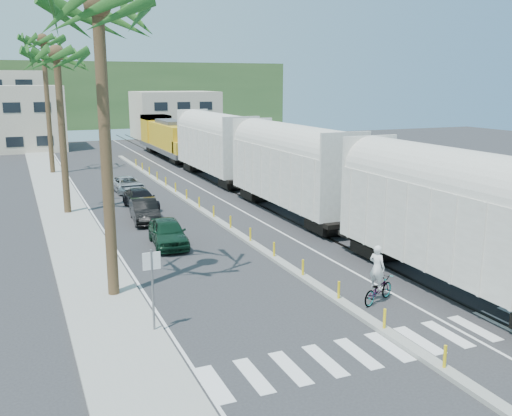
% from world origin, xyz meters
% --- Properties ---
extents(ground, '(140.00, 140.00, 0.00)m').
position_xyz_m(ground, '(0.00, 0.00, 0.00)').
color(ground, '#28282B').
rests_on(ground, ground).
extents(sidewalk, '(3.00, 90.00, 0.15)m').
position_xyz_m(sidewalk, '(-8.50, 25.00, 0.07)').
color(sidewalk, gray).
rests_on(sidewalk, ground).
extents(rails, '(1.56, 100.00, 0.06)m').
position_xyz_m(rails, '(5.00, 28.00, 0.03)').
color(rails, black).
rests_on(rails, ground).
extents(median, '(0.45, 60.00, 0.85)m').
position_xyz_m(median, '(0.00, 19.96, 0.09)').
color(median, gray).
rests_on(median, ground).
extents(crosswalk, '(14.00, 2.20, 0.01)m').
position_xyz_m(crosswalk, '(0.00, -2.00, 0.01)').
color(crosswalk, silver).
rests_on(crosswalk, ground).
extents(lane_markings, '(9.42, 90.00, 0.01)m').
position_xyz_m(lane_markings, '(-2.15, 25.00, 0.00)').
color(lane_markings, silver).
rests_on(lane_markings, ground).
extents(freight_train, '(3.00, 60.94, 5.85)m').
position_xyz_m(freight_train, '(5.00, 21.94, 2.91)').
color(freight_train, '#B7B3A8').
rests_on(freight_train, ground).
extents(palm_trees, '(3.50, 37.20, 13.75)m').
position_xyz_m(palm_trees, '(-8.10, 22.70, 10.81)').
color(palm_trees, brown).
rests_on(palm_trees, ground).
extents(street_sign, '(0.60, 0.08, 3.00)m').
position_xyz_m(street_sign, '(-7.30, 2.00, 1.97)').
color(street_sign, slate).
rests_on(street_sign, ground).
extents(buildings, '(38.00, 27.00, 10.00)m').
position_xyz_m(buildings, '(-6.41, 71.66, 4.36)').
color(buildings, '#BAAA94').
rests_on(buildings, ground).
extents(hillside, '(80.00, 20.00, 12.00)m').
position_xyz_m(hillside, '(0.00, 100.00, 6.00)').
color(hillside, '#385628').
rests_on(hillside, ground).
extents(car_lead, '(2.44, 4.54, 1.45)m').
position_xyz_m(car_lead, '(-4.13, 12.31, 0.72)').
color(car_lead, black).
rests_on(car_lead, ground).
extents(car_second, '(2.25, 4.52, 1.40)m').
position_xyz_m(car_second, '(-4.13, 18.03, 0.70)').
color(car_second, black).
rests_on(car_second, ground).
extents(car_third, '(2.12, 4.53, 1.28)m').
position_xyz_m(car_third, '(-3.55, 21.97, 0.64)').
color(car_third, black).
rests_on(car_third, ground).
extents(car_rear, '(2.56, 4.61, 1.21)m').
position_xyz_m(car_rear, '(-3.29, 28.16, 0.61)').
color(car_rear, '#B7B9BC').
rests_on(car_rear, ground).
extents(cyclist, '(2.15, 2.45, 2.32)m').
position_xyz_m(cyclist, '(1.39, 1.39, 0.72)').
color(cyclist, '#9EA0A5').
rests_on(cyclist, ground).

